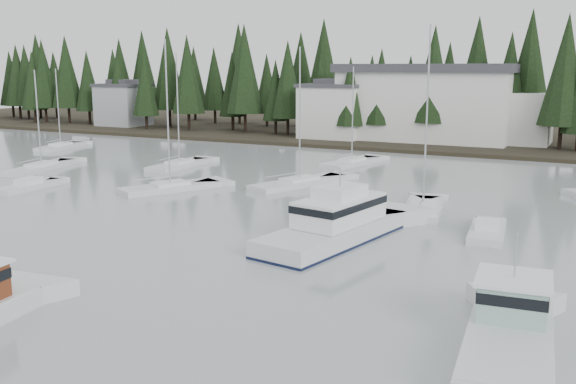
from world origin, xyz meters
name	(u,v)px	position (x,y,z in m)	size (l,w,h in m)	color
far_shore_land	(478,135)	(0.00, 97.00, 0.00)	(240.00, 54.00, 1.00)	black
conifer_treeline	(464,142)	(0.00, 86.00, 0.00)	(200.00, 22.00, 20.00)	black
house_west	(333,110)	(-18.00, 79.00, 4.65)	(9.54, 7.42, 8.75)	silver
house_far_west	(123,104)	(-60.00, 81.00, 4.40)	(8.48, 7.42, 8.25)	#999EA0
harbor_inn	(439,104)	(-2.96, 82.34, 5.78)	(29.50, 11.50, 10.90)	silver
cabin_cruiser_center	(336,228)	(4.04, 27.11, 0.82)	(6.12, 13.18, 5.45)	silver
lobster_boat_teal	(509,337)	(16.43, 14.96, 0.61)	(4.04, 9.43, 5.10)	silver
sailboat_0	(300,185)	(-6.55, 43.72, 0.06)	(6.28, 11.10, 13.32)	silver
sailboat_2	(180,166)	(-23.38, 47.80, 0.07)	(2.91, 9.25, 13.11)	silver
sailboat_5	(170,189)	(-15.96, 36.24, 0.07)	(6.80, 9.49, 13.92)	silver
sailboat_8	(352,164)	(-6.88, 58.14, 0.06)	(4.61, 9.71, 11.57)	silver
sailboat_9	(423,211)	(6.85, 37.87, 0.09)	(4.17, 8.45, 14.61)	silver
sailboat_10	(61,148)	(-47.85, 54.01, 0.06)	(4.81, 8.85, 11.28)	silver
sailboat_11	(42,169)	(-35.77, 39.60, 0.05)	(4.93, 10.75, 11.22)	silver
runabout_0	(29,188)	(-27.81, 30.83, 0.13)	(2.62, 7.10, 1.42)	silver
runabout_1	(487,234)	(12.54, 32.73, 0.13)	(2.84, 6.27, 1.42)	silver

